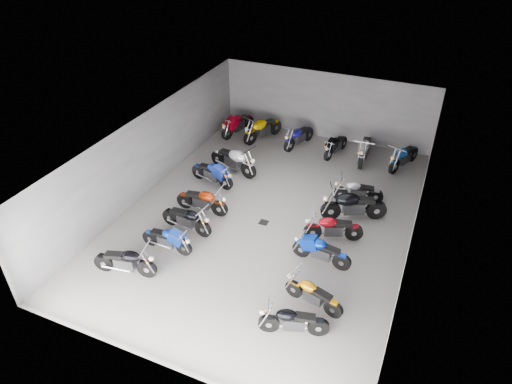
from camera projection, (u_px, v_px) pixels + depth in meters
ground at (269, 215)px, 16.86m from camera, size 14.00×14.00×0.00m
wall_back at (325, 106)px, 21.33m from camera, size 10.00×0.10×3.20m
wall_left at (150, 151)px, 17.63m from camera, size 0.10×14.00×3.20m
wall_right at (417, 211)px, 14.32m from camera, size 0.10×14.00×3.20m
ceiling at (270, 137)px, 15.08m from camera, size 10.00×14.00×0.04m
drain_grate at (264, 222)px, 16.47m from camera, size 0.32×0.32×0.01m
motorcycle_left_a at (126, 261)px, 14.03m from camera, size 2.04×0.59×0.90m
motorcycle_left_b at (167, 239)px, 14.99m from camera, size 1.86×0.36×0.82m
motorcycle_left_c at (187, 219)px, 15.84m from camera, size 2.04×0.46×0.90m
motorcycle_left_d at (202, 201)px, 16.76m from camera, size 2.07×0.42×0.91m
motorcycle_left_e at (212, 173)px, 18.38m from camera, size 2.05×0.60×0.91m
motorcycle_left_f at (234, 160)px, 19.13m from camera, size 2.34×0.77×1.05m
motorcycle_right_a at (293, 321)px, 12.13m from camera, size 1.86×0.72×0.84m
motorcycle_right_b at (313, 294)px, 12.95m from camera, size 1.84×0.56×0.82m
motorcycle_right_c at (321, 251)px, 14.47m from camera, size 1.97×0.42×0.86m
motorcycle_right_d at (333, 228)px, 15.43m from camera, size 1.94×0.86×0.89m
motorcycle_right_e at (353, 206)px, 16.36m from camera, size 2.24×1.15×1.05m
motorcycle_right_f at (358, 191)px, 17.36m from camera, size 1.88×0.61×0.84m
motorcycle_back_a at (237, 124)px, 22.14m from camera, size 0.78×2.16×0.97m
motorcycle_back_b at (262, 129)px, 21.65m from camera, size 1.09×2.23×1.04m
motorcycle_back_c at (299, 136)px, 21.11m from camera, size 0.78×2.07×0.94m
motorcycle_back_d at (336, 145)px, 20.44m from camera, size 0.59×1.94×0.86m
motorcycle_back_e at (365, 149)px, 19.97m from camera, size 0.48×2.32×1.02m
motorcycle_back_f at (404, 157)px, 19.47m from camera, size 0.96×2.07×0.96m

